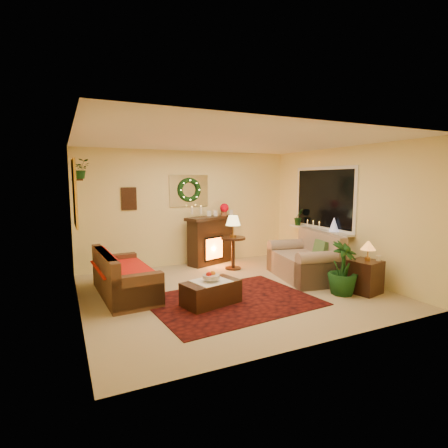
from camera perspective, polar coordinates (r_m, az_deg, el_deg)
name	(u,v)px	position (r m, az deg, el deg)	size (l,w,h in m)	color
floor	(232,291)	(6.30, 1.38, -10.81)	(5.00, 5.00, 0.00)	beige
ceiling	(233,141)	(6.02, 1.46, 13.43)	(5.00, 5.00, 0.00)	white
wall_back	(189,208)	(8.09, -5.76, 2.59)	(5.00, 5.00, 0.00)	#EFD88C
wall_front	(321,237)	(4.15, 15.51, -2.03)	(5.00, 5.00, 0.00)	#EFD88C
wall_left	(76,226)	(5.39, -23.06, -0.27)	(4.50, 4.50, 0.00)	#EFD88C
wall_right	(343,212)	(7.48, 18.81, 1.86)	(4.50, 4.50, 0.00)	#EFD88C
area_rug	(232,301)	(5.79, 1.36, -12.39)	(2.56, 1.92, 0.01)	#6B0902
sofa	(125,270)	(6.18, -15.86, -7.29)	(0.78, 1.78, 0.76)	brown
red_throw	(121,267)	(6.35, -16.40, -6.69)	(0.83, 1.36, 0.02)	red
fireplace	(211,240)	(8.15, -2.19, -2.66)	(1.13, 0.36, 1.04)	black
poinsettia	(224,208)	(8.15, 0.06, 2.66)	(0.20, 0.20, 0.20)	red
mantel_candle_a	(192,211)	(7.89, -5.26, 2.19)	(0.06, 0.06, 0.17)	beige
mantel_candle_b	(201,210)	(7.97, -3.79, 2.25)	(0.06, 0.06, 0.18)	white
mantel_mirror	(189,191)	(8.04, -5.75, 5.42)	(0.92, 0.02, 0.72)	white
wreath	(189,190)	(8.01, -5.65, 5.56)	(0.55, 0.55, 0.11)	#194719
wall_art	(129,199)	(7.71, -15.26, 4.01)	(0.32, 0.03, 0.48)	#381E11
gold_mirror	(75,193)	(5.66, -23.21, 4.63)	(0.03, 0.84, 1.00)	gold
hanging_plant	(81,179)	(6.41, -22.31, 6.88)	(0.33, 0.28, 0.36)	#194719
loveseat	(303,257)	(7.14, 12.83, -5.32)	(0.92, 1.58, 0.92)	gray
window_frame	(324,198)	(7.86, 16.02, 4.04)	(0.03, 1.86, 1.36)	white
window_glass	(323,198)	(7.85, 15.93, 4.04)	(0.02, 1.70, 1.22)	black
window_sill	(319,230)	(7.85, 15.27, -0.93)	(0.22, 1.86, 0.04)	white
mini_tree	(334,224)	(7.55, 17.51, -0.03)	(0.20, 0.20, 0.29)	silver
sill_plant	(299,217)	(8.33, 12.09, 1.12)	(0.28, 0.22, 0.51)	#153416
side_table_round	(233,254)	(7.69, 1.49, -4.97)	(0.54, 0.54, 0.71)	black
lamp_cream	(233,229)	(7.57, 1.49, -0.89)	(0.32, 0.32, 0.49)	#FFEA8B
end_table_square	(365,277)	(6.58, 22.02, -8.10)	(0.46, 0.46, 0.57)	#462B12
lamp_tiffany	(368,250)	(6.49, 22.45, -4.01)	(0.26, 0.26, 0.37)	orange
coffee_table	(211,291)	(5.58, -2.15, -10.95)	(0.89, 0.49, 0.37)	#482B1E
fruit_bowl	(211,277)	(5.49, -2.11, -8.62)	(0.27, 0.27, 0.06)	silver
floor_palm	(343,269)	(6.31, 18.85, -6.91)	(1.52, 1.52, 2.72)	#123F12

